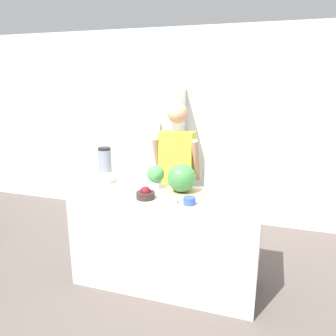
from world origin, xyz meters
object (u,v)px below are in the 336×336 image
object	(u,v)px
watermelon	(182,178)
potted_plant	(156,175)
person	(177,176)
refrigerator	(154,157)
bowl_cream	(169,199)
bowl_small_blue	(189,201)
blender	(105,166)
bowl_cherries	(145,194)

from	to	relation	value
watermelon	potted_plant	bearing A→B (deg)	168.02
person	refrigerator	bearing A→B (deg)	129.19
watermelon	bowl_cream	xyz separation A→B (m)	(-0.04, -0.28, -0.12)
bowl_small_blue	potted_plant	bearing A→B (deg)	142.61
blender	potted_plant	world-z (taller)	blender
watermelon	bowl_small_blue	size ratio (longest dim) A/B	2.51
bowl_cherries	bowl_small_blue	distance (m)	0.41
person	bowl_cream	xyz separation A→B (m)	(0.17, -0.85, 0.05)
potted_plant	bowl_cherries	bearing A→B (deg)	-87.58
watermelon	blender	bearing A→B (deg)	174.91
watermelon	blender	world-z (taller)	blender
bowl_small_blue	bowl_cherries	bearing A→B (deg)	177.51
potted_plant	bowl_cream	bearing A→B (deg)	-54.33
person	blender	distance (m)	0.82
bowl_cherries	bowl_small_blue	size ratio (longest dim) A/B	1.58
bowl_cream	bowl_small_blue	distance (m)	0.18
refrigerator	potted_plant	bearing A→B (deg)	-68.82
watermelon	potted_plant	xyz separation A→B (m)	(-0.28, 0.06, -0.02)
person	watermelon	distance (m)	0.63
watermelon	bowl_cherries	bearing A→B (deg)	-137.42
bowl_cherries	blender	world-z (taller)	blender
bowl_small_blue	blender	bearing A→B (deg)	160.95
person	bowl_small_blue	world-z (taller)	person
bowl_cream	blender	world-z (taller)	blender
bowl_cream	potted_plant	distance (m)	0.43
bowl_cream	blender	bearing A→B (deg)	156.12
refrigerator	bowl_small_blue	size ratio (longest dim) A/B	17.23
bowl_cherries	potted_plant	world-z (taller)	potted_plant
refrigerator	bowl_cherries	size ratio (longest dim) A/B	10.93
person	bowl_cream	distance (m)	0.87
refrigerator	bowl_cream	distance (m)	1.63
person	bowl_small_blue	xyz separation A→B (m)	(0.35, -0.84, 0.05)
refrigerator	bowl_small_blue	world-z (taller)	refrigerator
bowl_cherries	bowl_small_blue	bearing A→B (deg)	-2.49
blender	potted_plant	bearing A→B (deg)	-1.54
bowl_cream	potted_plant	bearing A→B (deg)	125.67
bowl_small_blue	potted_plant	distance (m)	0.54
bowl_small_blue	blender	world-z (taller)	blender
bowl_cherries	potted_plant	xyz separation A→B (m)	(-0.01, 0.30, 0.09)
bowl_cherries	watermelon	bearing A→B (deg)	42.58
bowl_small_blue	refrigerator	bearing A→B (deg)	120.56
bowl_cherries	bowl_cream	distance (m)	0.23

